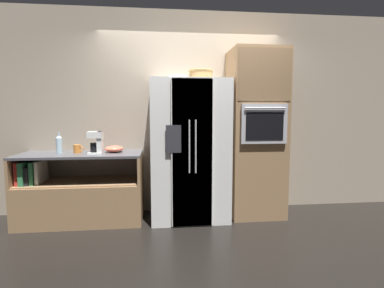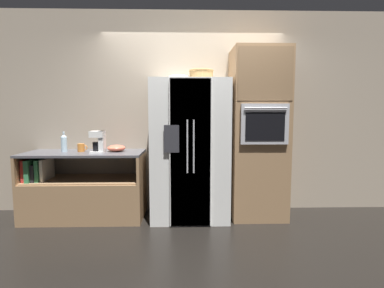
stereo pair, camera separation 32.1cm
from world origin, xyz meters
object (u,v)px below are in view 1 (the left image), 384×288
Objects in this scene: fruit_bowl at (178,77)px; bottle_tall at (59,144)px; wicker_basket at (201,75)px; mug at (77,149)px; mixing_bowl at (114,149)px; refrigerator at (189,150)px; wall_oven at (255,134)px; coffee_maker at (97,142)px.

fruit_bowl reaches higher than bottle_tall.
wicker_basket reaches higher than mug.
bottle_tall is at bearing 178.49° from wicker_basket.
bottle_tall is 1.14× the size of mixing_bowl.
bottle_tall is (-1.65, 0.05, 0.10)m from refrigerator.
mug is at bearing 3.97° from bottle_tall.
mug is 0.56× the size of mixing_bowl.
mixing_bowl is at bearing 178.76° from wall_oven.
coffee_maker is (-2.07, -0.10, -0.08)m from wall_oven.
mixing_bowl is (-0.83, 0.13, -0.92)m from fruit_bowl.
bottle_tall is 2.06× the size of mug.
bottle_tall is at bearing 167.17° from coffee_maker.
refrigerator is 6.73× the size of bottle_tall.
wicker_basket is (0.15, 0.01, 0.98)m from refrigerator.
wall_oven reaches higher than mixing_bowl.
fruit_bowl is at bearing -162.35° from refrigerator.
fruit_bowl is 0.92× the size of bottle_tall.
wicker_basket is (-0.76, -0.04, 0.77)m from wall_oven.
refrigerator is at bearing -1.83° from bottle_tall.
refrigerator reaches higher than coffee_maker.
wicker_basket is at bearing -3.91° from mixing_bowl.
wall_oven reaches higher than bottle_tall.
bottle_tall is at bearing 178.17° from refrigerator.
fruit_bowl is (-0.14, -0.05, 0.94)m from refrigerator.
refrigerator is at bearing 17.65° from fruit_bowl.
mixing_bowl is at bearing 175.18° from refrigerator.
wall_oven is (0.90, 0.04, 0.21)m from refrigerator.
mug is (-1.29, 0.11, -0.91)m from fruit_bowl.
wall_oven is at bearing -0.64° from mug.
mug is at bearing 174.99° from fruit_bowl.
fruit_bowl is (-1.05, -0.09, 0.73)m from wall_oven.
fruit_bowl is 1.58m from mug.
coffee_maker is at bearing -177.21° from wicker_basket.
bottle_tall is at bearing 176.28° from fruit_bowl.
wall_oven reaches higher than wicker_basket.
mug is at bearing 177.29° from refrigerator.
mixing_bowl is at bearing 37.06° from coffee_maker.
refrigerator is 6.48× the size of coffee_maker.
wicker_basket is 1.28× the size of fruit_bowl.
wall_oven is 1.08m from wicker_basket.
refrigerator is 1.66m from bottle_tall.
coffee_maker is at bearing -177.23° from wall_oven.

